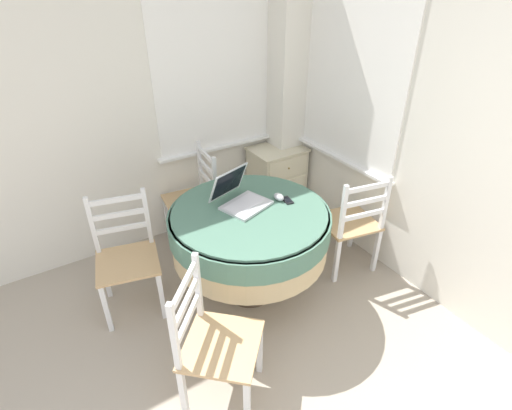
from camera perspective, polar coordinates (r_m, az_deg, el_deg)
The scene contains 10 objects.
corner_room_shell at distance 2.76m, azimuth 2.53°, elevation 10.61°, with size 4.44×4.76×2.55m.
round_dining_table at distance 2.88m, azimuth -0.93°, elevation -3.44°, with size 1.16×1.16×0.77m.
laptop at distance 2.85m, azimuth -2.32°, elevation 1.12°, with size 0.41×0.43×0.25m.
computer_mouse at distance 2.91m, azimuth 3.28°, elevation 1.16°, with size 0.06×0.10×0.05m.
cell_phone at distance 2.92m, azimuth 4.49°, elevation 0.69°, with size 0.07×0.11×0.01m.
dining_chair_near_back_window at distance 3.62m, azimuth -8.79°, elevation 0.83°, with size 0.46×0.47×0.90m.
dining_chair_near_right_window at distance 3.34m, azimuth 13.43°, elevation -2.61°, with size 0.50×0.49×0.90m.
dining_chair_camera_near at distance 2.37m, azimuth -6.04°, elevation -18.94°, with size 0.60×0.60×0.90m.
dining_chair_left_flank at distance 3.04m, azimuth -17.96°, elevation -7.13°, with size 0.51×0.50×0.90m.
corner_cabinet at distance 4.09m, azimuth 2.98°, elevation 3.55°, with size 0.52×0.41×0.70m.
Camera 1 is at (-0.22, -0.27, 2.26)m, focal length 28.00 mm.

